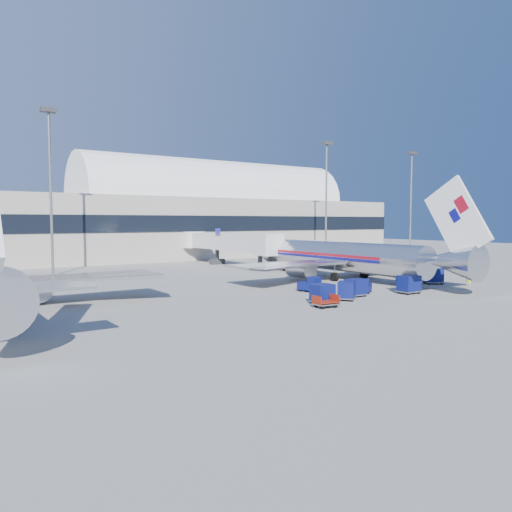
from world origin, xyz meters
TOP-DOWN VIEW (x-y plane):
  - ground at (0.00, 0.00)m, footprint 260.00×260.00m
  - terminal at (-13.60, 55.96)m, footprint 170.00×28.15m
  - airliner_main at (10.00, 4.51)m, footprint 32.00×37.26m
  - jetbridge_near at (7.60, 30.81)m, footprint 4.40×27.50m
  - mast_west at (-20.00, 30.00)m, footprint 2.00×1.20m
  - mast_east at (30.00, 30.00)m, footprint 2.00×1.20m
  - mast_far_east at (55.00, 30.00)m, footprint 2.00×1.20m
  - barrier_near at (18.00, 2.00)m, footprint 3.00×0.55m
  - barrier_mid at (21.30, 2.00)m, footprint 3.00×0.55m
  - barrier_far at (24.60, 2.00)m, footprint 3.00×0.55m
  - tug_lead at (3.01, -5.64)m, footprint 2.55×2.26m
  - tug_right at (13.53, -2.51)m, footprint 2.75×2.19m
  - tug_left at (-1.21, -2.02)m, footprint 1.74×2.77m
  - cart_train_a at (0.29, -6.97)m, footprint 2.02×1.57m
  - cart_train_b at (-1.99, -8.08)m, footprint 2.52×2.44m
  - cart_train_c at (-5.26, -8.33)m, footprint 2.02×1.54m
  - cart_solo_near at (6.30, -8.63)m, footprint 2.17×1.68m
  - cart_solo_far at (15.22, -5.07)m, footprint 2.60×2.44m
  - cart_open_red at (-6.37, -10.00)m, footprint 2.15×1.62m
  - ramp_worker at (17.04, -8.47)m, footprint 0.65×0.71m

SIDE VIEW (x-z plane):
  - ground at x=0.00m, z-range 0.00..0.00m
  - cart_open_red at x=-6.37m, z-range 0.12..0.65m
  - barrier_near at x=18.00m, z-range 0.00..0.90m
  - barrier_mid at x=21.30m, z-range 0.00..0.90m
  - barrier_far at x=24.60m, z-range 0.00..0.90m
  - tug_lead at x=3.01m, z-range -0.07..1.44m
  - tug_right at x=13.53m, z-range -0.07..1.53m
  - tug_left at x=-1.21m, z-range -0.07..1.60m
  - ramp_worker at x=17.04m, z-range 0.00..1.62m
  - cart_train_a at x=0.29m, z-range 0.06..1.79m
  - cart_train_b at x=-1.99m, z-range 0.06..1.82m
  - cart_train_c at x=-5.26m, z-range 0.06..1.84m
  - cart_solo_far at x=15.22m, z-range 0.06..1.89m
  - cart_solo_near at x=6.30m, z-range 0.06..1.95m
  - airliner_main at x=10.00m, z-range -3.11..8.96m
  - jetbridge_near at x=7.60m, z-range 0.80..7.05m
  - terminal at x=-13.60m, z-range -2.98..18.02m
  - mast_west at x=-20.00m, z-range 3.49..26.09m
  - mast_east at x=30.00m, z-range 3.49..26.09m
  - mast_far_east at x=55.00m, z-range 3.49..26.09m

